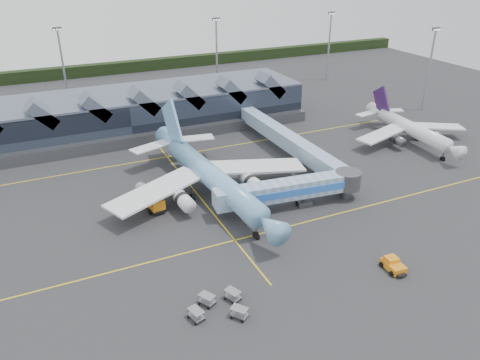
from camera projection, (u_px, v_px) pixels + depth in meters
name	position (u px, v px, depth m)	size (l,w,h in m)	color
ground	(215.00, 216.00, 79.15)	(260.00, 260.00, 0.00)	#2C2C2F
taxi_stripes	(195.00, 192.00, 87.29)	(120.00, 60.00, 0.01)	gold
tree_line_far	(100.00, 69.00, 167.80)	(260.00, 4.00, 4.00)	black
terminal	(122.00, 113.00, 113.63)	(90.00, 22.25, 12.52)	black
light_masts	(200.00, 60.00, 132.65)	(132.40, 42.56, 22.45)	gray
main_airliner	(209.00, 174.00, 84.20)	(38.97, 44.98, 14.44)	#64A2CA
regional_jet	(409.00, 128.00, 108.46)	(28.88, 31.55, 10.83)	white
jet_bridge	(298.00, 188.00, 80.91)	(27.15, 6.82, 5.29)	#7798C7
fuel_truck	(149.00, 197.00, 81.85)	(3.61, 9.12, 3.03)	black
pushback_tug	(393.00, 265.00, 65.68)	(2.70, 4.04, 1.73)	orange
baggage_carts	(219.00, 305.00, 58.25)	(7.40, 6.31, 1.43)	gray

